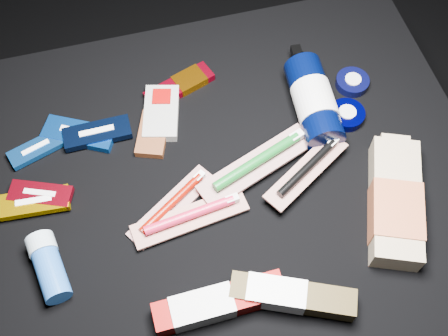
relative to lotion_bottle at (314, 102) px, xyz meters
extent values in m
plane|color=black|center=(-0.22, -0.10, -0.44)|extent=(3.00, 3.00, 0.00)
cube|color=black|center=(-0.22, -0.10, -0.24)|extent=(0.98, 0.78, 0.40)
cube|color=#0B44A0|center=(-0.45, 0.06, -0.03)|extent=(0.14, 0.11, 0.02)
cube|color=white|center=(-0.45, 0.06, -0.03)|extent=(0.07, 0.04, 0.02)
cube|color=#124E9E|center=(-0.53, 0.05, -0.03)|extent=(0.11, 0.07, 0.01)
cube|color=white|center=(-0.53, 0.05, -0.03)|extent=(0.05, 0.03, 0.01)
cube|color=black|center=(-0.41, 0.05, -0.02)|extent=(0.13, 0.05, 0.01)
cube|color=silver|center=(-0.41, 0.05, -0.02)|extent=(0.07, 0.01, 0.02)
cube|color=#CC9600|center=(-0.54, -0.07, -0.02)|extent=(0.12, 0.05, 0.01)
cube|color=white|center=(-0.54, -0.07, -0.02)|extent=(0.06, 0.02, 0.02)
cube|color=maroon|center=(-0.53, -0.05, -0.02)|extent=(0.12, 0.08, 0.01)
cube|color=silver|center=(-0.53, -0.05, -0.02)|extent=(0.06, 0.03, 0.01)
cube|color=#5E2F17|center=(-0.31, 0.03, -0.03)|extent=(0.08, 0.11, 0.02)
cube|color=maroon|center=(-0.30, 0.05, -0.03)|extent=(0.04, 0.04, 0.02)
cube|color=#9E9E98|center=(-0.28, 0.07, -0.03)|extent=(0.09, 0.13, 0.02)
cube|color=#810404|center=(-0.28, 0.10, -0.03)|extent=(0.04, 0.04, 0.02)
cube|color=maroon|center=(-0.24, 0.12, -0.03)|extent=(0.15, 0.09, 0.02)
cube|color=#A15907|center=(-0.21, 0.13, -0.03)|extent=(0.07, 0.06, 0.02)
cylinder|color=black|center=(0.00, 0.00, 0.00)|extent=(0.09, 0.19, 0.07)
cylinder|color=silver|center=(0.00, -0.01, 0.00)|extent=(0.08, 0.09, 0.08)
cylinder|color=black|center=(0.01, 0.10, 0.00)|extent=(0.03, 0.03, 0.03)
cube|color=black|center=(0.01, 0.13, -0.01)|extent=(0.02, 0.03, 0.02)
cylinder|color=black|center=(0.10, 0.04, -0.03)|extent=(0.07, 0.07, 0.02)
cylinder|color=beige|center=(0.10, 0.04, -0.03)|extent=(0.03, 0.03, 0.02)
cylinder|color=black|center=(0.06, -0.03, -0.03)|extent=(0.07, 0.07, 0.02)
cylinder|color=beige|center=(0.06, -0.03, -0.03)|extent=(0.03, 0.03, 0.02)
cube|color=tan|center=(0.07, -0.23, -0.01)|extent=(0.16, 0.25, 0.05)
cube|color=#AD5734|center=(0.06, -0.25, -0.01)|extent=(0.12, 0.13, 0.05)
cube|color=tan|center=(0.12, -0.12, -0.01)|extent=(0.06, 0.04, 0.03)
cylinder|color=#2156A7|center=(-0.52, -0.21, -0.01)|extent=(0.06, 0.09, 0.04)
cylinder|color=#A4BAC7|center=(-0.53, -0.16, -0.01)|extent=(0.05, 0.04, 0.05)
cube|color=silver|center=(-0.31, -0.13, -0.03)|extent=(0.18, 0.14, 0.01)
cylinder|color=#6D0A02|center=(-0.31, -0.13, -0.02)|extent=(0.13, 0.09, 0.01)
cube|color=white|center=(-0.25, -0.09, -0.02)|extent=(0.02, 0.02, 0.01)
cube|color=beige|center=(-0.28, -0.16, -0.03)|extent=(0.21, 0.07, 0.01)
cylinder|color=#BB1939|center=(-0.28, -0.16, -0.02)|extent=(0.16, 0.04, 0.02)
cube|color=silver|center=(-0.20, -0.15, -0.01)|extent=(0.02, 0.02, 0.01)
cube|color=beige|center=(-0.14, -0.10, -0.02)|extent=(0.24, 0.13, 0.01)
cylinder|color=#0F5A1C|center=(-0.14, -0.10, -0.01)|extent=(0.18, 0.08, 0.02)
cube|color=silver|center=(-0.06, -0.06, -0.01)|extent=(0.03, 0.02, 0.01)
cube|color=beige|center=(-0.06, -0.13, -0.01)|extent=(0.18, 0.14, 0.01)
cylinder|color=black|center=(-0.06, -0.13, 0.00)|extent=(0.14, 0.09, 0.01)
cube|color=silver|center=(0.00, -0.09, 0.00)|extent=(0.02, 0.02, 0.01)
cube|color=#860200|center=(-0.27, -0.32, -0.02)|extent=(0.21, 0.05, 0.04)
cube|color=beige|center=(-0.30, -0.33, -0.02)|extent=(0.10, 0.05, 0.04)
cube|color=#34280D|center=(-0.16, -0.35, -0.01)|extent=(0.20, 0.12, 0.04)
cube|color=white|center=(-0.18, -0.33, -0.01)|extent=(0.11, 0.08, 0.04)
camera|label=1|loc=(-0.33, -0.57, 0.87)|focal=45.00mm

